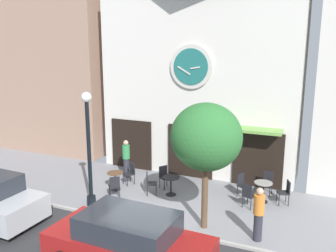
% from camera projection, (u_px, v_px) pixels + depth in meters
% --- Properties ---
extents(ground_plane, '(27.88, 11.32, 0.13)m').
position_uv_depth(ground_plane, '(143.00, 240.00, 10.96)').
color(ground_plane, gray).
extents(clock_building, '(8.75, 3.65, 10.62)m').
position_uv_depth(clock_building, '(201.00, 49.00, 16.05)').
color(clock_building, silver).
rests_on(clock_building, ground_plane).
extents(neighbor_building_left, '(6.45, 3.85, 11.90)m').
position_uv_depth(neighbor_building_left, '(60.00, 40.00, 19.87)').
color(neighbor_building_left, '#9E7A66').
rests_on(neighbor_building_left, ground_plane).
extents(street_lamp, '(0.36, 0.36, 4.15)m').
position_uv_depth(street_lamp, '(89.00, 150.00, 12.83)').
color(street_lamp, black).
rests_on(street_lamp, ground_plane).
extents(street_tree, '(2.21, 1.99, 4.04)m').
position_uv_depth(street_tree, '(206.00, 138.00, 11.04)').
color(street_tree, brown).
rests_on(street_tree, ground_plane).
extents(cafe_table_center_right, '(0.64, 0.64, 0.73)m').
position_uv_depth(cafe_table_center_right, '(115.00, 178.00, 14.60)').
color(cafe_table_center_right, black).
rests_on(cafe_table_center_right, ground_plane).
extents(cafe_table_rightmost, '(0.69, 0.69, 0.74)m').
position_uv_depth(cafe_table_rightmost, '(171.00, 182.00, 14.08)').
color(cafe_table_rightmost, black).
rests_on(cafe_table_rightmost, ground_plane).
extents(cafe_table_center, '(0.67, 0.67, 0.77)m').
position_uv_depth(cafe_table_center, '(263.00, 189.00, 13.44)').
color(cafe_table_center, black).
rests_on(cafe_table_center, ground_plane).
extents(cafe_chair_left_end, '(0.55, 0.55, 0.90)m').
position_uv_depth(cafe_chair_left_end, '(130.00, 172.00, 15.21)').
color(cafe_chair_left_end, black).
rests_on(cafe_chair_left_end, ground_plane).
extents(cafe_chair_mid_row, '(0.51, 0.51, 0.90)m').
position_uv_depth(cafe_chair_mid_row, '(248.00, 194.00, 12.94)').
color(cafe_chair_mid_row, black).
rests_on(cafe_chair_mid_row, ground_plane).
extents(cafe_chair_right_end, '(0.54, 0.54, 0.90)m').
position_uv_depth(cafe_chair_right_end, '(242.00, 183.00, 13.95)').
color(cafe_chair_right_end, black).
rests_on(cafe_chair_right_end, ground_plane).
extents(cafe_chair_near_lamp, '(0.55, 0.55, 0.90)m').
position_uv_depth(cafe_chair_near_lamp, '(164.00, 175.00, 14.81)').
color(cafe_chair_near_lamp, black).
rests_on(cafe_chair_near_lamp, ground_plane).
extents(cafe_chair_facing_street, '(0.53, 0.53, 0.90)m').
position_uv_depth(cafe_chair_facing_street, '(150.00, 182.00, 14.13)').
color(cafe_chair_facing_street, black).
rests_on(cafe_chair_facing_street, ground_plane).
extents(cafe_chair_facing_wall, '(0.52, 0.52, 0.90)m').
position_uv_depth(cafe_chair_facing_wall, '(285.00, 191.00, 13.25)').
color(cafe_chair_facing_wall, black).
rests_on(cafe_chair_facing_wall, ground_plane).
extents(cafe_chair_corner, '(0.56, 0.56, 0.90)m').
position_uv_depth(cafe_chair_corner, '(115.00, 185.00, 13.76)').
color(cafe_chair_corner, black).
rests_on(cafe_chair_corner, ground_plane).
extents(cafe_chair_curbside, '(0.44, 0.44, 0.90)m').
position_uv_depth(cafe_chair_curbside, '(267.00, 181.00, 14.19)').
color(cafe_chair_curbside, black).
rests_on(cafe_chair_curbside, ground_plane).
extents(pedestrian_orange, '(0.42, 0.42, 1.67)m').
position_uv_depth(pedestrian_orange, '(259.00, 214.00, 10.74)').
color(pedestrian_orange, '#2D2D38').
rests_on(pedestrian_orange, ground_plane).
extents(pedestrian_green, '(0.37, 0.37, 1.67)m').
position_uv_depth(pedestrian_green, '(126.00, 158.00, 15.93)').
color(pedestrian_green, '#2D2D38').
rests_on(pedestrian_green, ground_plane).
extents(parked_car_red, '(4.36, 2.13, 1.55)m').
position_uv_depth(parked_car_red, '(129.00, 243.00, 9.36)').
color(parked_car_red, maroon).
rests_on(parked_car_red, ground_plane).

